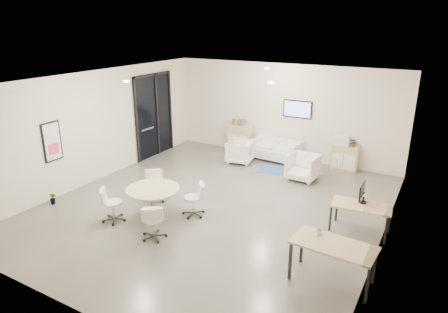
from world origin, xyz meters
name	(u,v)px	position (x,y,z in m)	size (l,w,h in m)	color
room_shell	(215,146)	(0.00, 0.00, 1.60)	(9.60, 10.60, 4.80)	#4E4C47
glass_door	(154,113)	(-3.95, 2.51, 1.50)	(0.09, 1.90, 2.85)	black
artwork	(52,142)	(-3.97, -1.60, 1.55)	(0.05, 0.54, 1.04)	black
wall_tv	(297,109)	(0.50, 4.46, 1.75)	(0.98, 0.06, 0.58)	black
ceiling_spots	(225,77)	(-0.20, 0.83, 3.18)	(3.14, 4.14, 0.03)	#FFEAC6
sideboard_left	(240,139)	(-1.51, 4.25, 0.49)	(0.87, 0.45, 0.98)	tan
sideboard_right	(345,158)	(2.22, 4.28, 0.41)	(0.81, 0.39, 0.81)	tan
books	(239,122)	(-1.55, 4.25, 1.09)	(0.50, 0.14, 0.22)	red
printer	(342,140)	(2.07, 4.28, 0.96)	(0.51, 0.44, 0.32)	white
loveseat	(276,150)	(-0.05, 4.09, 0.33)	(1.68, 0.92, 0.61)	white
blue_rug	(279,170)	(0.45, 3.22, 0.01)	(1.34, 0.89, 0.01)	#2C5188
armchair_left	(240,150)	(-0.99, 3.25, 0.42)	(0.81, 0.76, 0.83)	white
armchair_right	(303,166)	(1.35, 2.82, 0.43)	(0.84, 0.78, 0.86)	white
desk_rear	(361,208)	(3.50, 0.46, 0.59)	(1.32, 0.76, 0.66)	tan
desk_front	(334,248)	(3.44, -1.64, 0.69)	(1.51, 0.84, 0.76)	tan
monitor	(362,193)	(3.46, 0.61, 0.90)	(0.20, 0.50, 0.44)	black
round_table	(153,192)	(-0.94, -1.30, 0.69)	(1.27, 1.27, 0.77)	tan
meeting_chairs	(154,202)	(-0.94, -1.30, 0.41)	(2.30, 2.30, 0.82)	white
plant_cabinet	(354,143)	(2.45, 4.29, 0.92)	(0.24, 0.27, 0.21)	#3F7F3F
plant_floor	(53,202)	(-3.70, -2.01, 0.07)	(0.18, 0.32, 0.14)	#3F7F3F
cup	(319,232)	(3.11, -1.44, 0.82)	(0.12, 0.09, 0.12)	white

